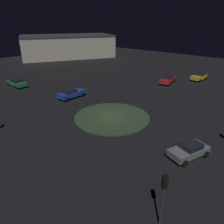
{
  "coord_description": "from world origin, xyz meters",
  "views": [
    {
      "loc": [
        -19.0,
        -16.71,
        11.97
      ],
      "look_at": [
        0.0,
        0.0,
        0.83
      ],
      "focal_mm": 34.02,
      "sensor_mm": 36.0,
      "label": 1
    }
  ],
  "objects": [
    {
      "name": "roundabout_island",
      "position": [
        0.0,
        0.0,
        0.08
      ],
      "size": [
        9.88,
        9.88,
        0.17
      ],
      "primitive_type": "cylinder",
      "color": "#2D4228",
      "rests_on": "ground_plane"
    },
    {
      "name": "car_green",
      "position": [
        -1.45,
        23.05,
        0.76
      ],
      "size": [
        2.12,
        4.55,
        1.43
      ],
      "rotation": [
        0.0,
        0.0,
        1.57
      ],
      "color": "#1E7238",
      "rests_on": "ground_plane"
    },
    {
      "name": "traffic_light_southwest",
      "position": [
        -9.95,
        -12.73,
        2.83
      ],
      "size": [
        0.38,
        0.39,
        3.97
      ],
      "rotation": [
        0.0,
        0.0,
        0.91
      ],
      "color": "#2D2D2D",
      "rests_on": "ground_plane"
    },
    {
      "name": "car_grey",
      "position": [
        -1.7,
        -11.09,
        0.75
      ],
      "size": [
        4.27,
        3.05,
        1.45
      ],
      "rotation": [
        0.0,
        0.0,
        2.8
      ],
      "color": "slate",
      "rests_on": "ground_plane"
    },
    {
      "name": "car_red",
      "position": [
        19.59,
        2.34,
        0.78
      ],
      "size": [
        4.82,
        2.79,
        1.49
      ],
      "rotation": [
        0.0,
        0.0,
        3.32
      ],
      "color": "red",
      "rests_on": "ground_plane"
    },
    {
      "name": "store_building",
      "position": [
        26.92,
        43.58,
        3.56
      ],
      "size": [
        32.29,
        26.0,
        7.12
      ],
      "rotation": [
        0.0,
        0.0,
        2.65
      ],
      "color": "#B7B299",
      "rests_on": "ground_plane"
    },
    {
      "name": "car_yellow",
      "position": [
        26.12,
        -1.49,
        0.8
      ],
      "size": [
        3.98,
        2.38,
        1.49
      ],
      "rotation": [
        0.0,
        0.0,
        3.05
      ],
      "color": "gold",
      "rests_on": "ground_plane"
    },
    {
      "name": "car_blue",
      "position": [
        1.31,
        10.08,
        0.79
      ],
      "size": [
        4.56,
        2.1,
        1.5
      ],
      "rotation": [
        0.0,
        0.0,
        -0.0
      ],
      "color": "#1E38A5",
      "rests_on": "ground_plane"
    },
    {
      "name": "ground_plane",
      "position": [
        0.0,
        0.0,
        0.0
      ],
      "size": [
        116.87,
        116.87,
        0.0
      ],
      "primitive_type": "plane",
      "color": "black"
    }
  ]
}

